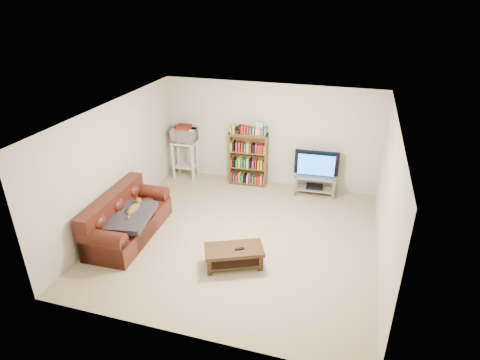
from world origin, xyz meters
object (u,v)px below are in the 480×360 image
(tv_stand, at_px, (315,182))
(bookshelf, at_px, (248,158))
(sofa, at_px, (125,221))
(coffee_table, at_px, (234,254))

(tv_stand, bearing_deg, bookshelf, 173.85)
(sofa, bearing_deg, tv_stand, 37.78)
(bookshelf, bearing_deg, sofa, -123.46)
(coffee_table, xyz_separation_m, tv_stand, (0.98, 3.02, 0.06))
(sofa, bearing_deg, bookshelf, 57.42)
(sofa, relative_size, coffee_table, 1.85)
(coffee_table, relative_size, tv_stand, 1.17)
(sofa, xyz_separation_m, coffee_table, (2.24, -0.32, -0.06))
(tv_stand, bearing_deg, coffee_table, -111.02)
(coffee_table, xyz_separation_m, bookshelf, (-0.61, 3.11, 0.42))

